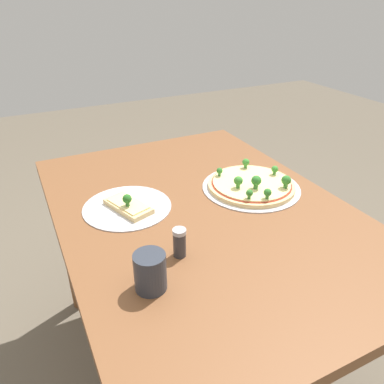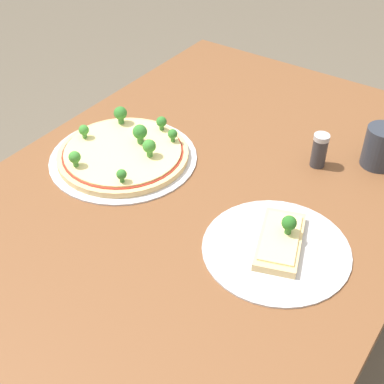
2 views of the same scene
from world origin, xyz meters
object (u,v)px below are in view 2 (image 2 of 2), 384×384
at_px(pizza_tray_whole, 124,153).
at_px(pizza_tray_slice, 278,244).
at_px(drinking_cup, 381,147).
at_px(dining_table, 211,214).
at_px(condiment_shaker, 319,150).

bearing_deg(pizza_tray_whole, pizza_tray_slice, -97.76).
relative_size(pizza_tray_slice, drinking_cup, 2.96).
distance_m(dining_table, pizza_tray_whole, 0.25).
bearing_deg(pizza_tray_whole, dining_table, -78.36).
xyz_separation_m(pizza_tray_whole, drinking_cup, (0.31, -0.49, 0.03)).
bearing_deg(drinking_cup, dining_table, 133.92).
relative_size(dining_table, pizza_tray_slice, 4.39).
bearing_deg(pizza_tray_slice, dining_table, 64.33).
xyz_separation_m(pizza_tray_slice, condiment_shaker, (0.29, 0.05, 0.03)).
bearing_deg(drinking_cup, condiment_shaker, 126.04).
xyz_separation_m(dining_table, pizza_tray_slice, (-0.10, -0.21, 0.11)).
bearing_deg(dining_table, drinking_cup, -46.08).
xyz_separation_m(dining_table, pizza_tray_whole, (-0.04, 0.21, 0.11)).
distance_m(pizza_tray_slice, drinking_cup, 0.37).
height_order(dining_table, condiment_shaker, condiment_shaker).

